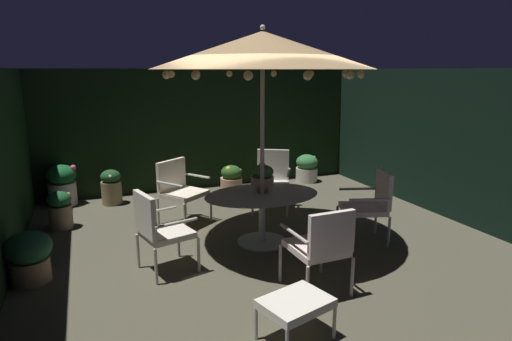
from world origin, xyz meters
TOP-DOWN VIEW (x-y plane):
  - ground_plane at (0.00, 0.00)m, footprint 6.85×6.42m
  - hedge_backdrop_rear at (0.00, 3.06)m, footprint 6.85×0.30m
  - hedge_backdrop_right at (3.27, 0.00)m, footprint 0.30×6.42m
  - patio_dining_table at (-0.05, -0.20)m, footprint 1.58×1.14m
  - patio_umbrella at (-0.05, -0.20)m, footprint 2.82×2.82m
  - centerpiece_planter at (0.01, -0.06)m, footprint 0.32×0.32m
  - patio_chair_north at (-0.92, 1.02)m, footprint 0.84×0.83m
  - patio_chair_northeast at (-1.50, -0.58)m, footprint 0.68×0.68m
  - patio_chair_east at (-0.01, -1.70)m, footprint 0.59×0.65m
  - patio_chair_southeast at (1.38, -0.67)m, footprint 0.74×0.71m
  - patio_chair_south at (0.69, 1.12)m, footprint 0.81×0.81m
  - ottoman_footrest at (-0.62, -2.33)m, footprint 0.69×0.59m
  - potted_plant_right_near at (-1.85, 2.43)m, footprint 0.35×0.35m
  - potted_plant_left_far at (-2.66, 2.70)m, footprint 0.51×0.51m
  - potted_plant_right_far at (0.37, 2.38)m, footprint 0.43×0.43m
  - potted_plant_back_left at (-2.65, 1.44)m, footprint 0.35×0.35m
  - potted_plant_back_right at (-2.90, -0.28)m, footprint 0.51×0.51m
  - potted_plant_front_corner at (2.13, 2.55)m, footprint 0.46×0.46m

SIDE VIEW (x-z plane):
  - ground_plane at x=0.00m, z-range -0.02..0.00m
  - potted_plant_right_far at x=0.37m, z-range 0.00..0.53m
  - potted_plant_front_corner at x=2.13m, z-range 0.00..0.59m
  - potted_plant_back_left at x=-2.65m, z-range 0.01..0.58m
  - potted_plant_right_near at x=-1.85m, z-range 0.01..0.63m
  - potted_plant_back_right at x=-2.90m, z-range 0.02..0.62m
  - ottoman_footrest at x=-0.62m, z-range 0.14..0.53m
  - potted_plant_left_far at x=-2.66m, z-range 0.02..0.74m
  - patio_dining_table at x=-0.05m, z-range 0.18..0.89m
  - patio_chair_south at x=0.69m, z-range 0.05..1.06m
  - patio_chair_southeast at x=1.38m, z-range 0.07..1.05m
  - patio_chair_east at x=-0.01m, z-range 0.08..1.05m
  - patio_chair_northeast at x=-1.50m, z-range 0.07..1.06m
  - patio_chair_north at x=-0.92m, z-range 0.09..1.07m
  - centerpiece_planter at x=0.01m, z-range 0.73..1.12m
  - hedge_backdrop_rear at x=0.00m, z-range 0.00..2.36m
  - hedge_backdrop_right at x=3.27m, z-range 0.00..2.36m
  - patio_umbrella at x=-0.05m, z-range 1.13..4.01m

